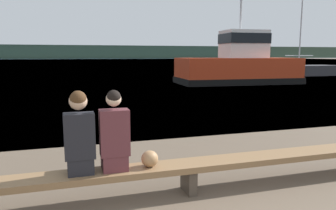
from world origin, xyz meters
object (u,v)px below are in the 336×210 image
(person_right, at_px, (114,136))
(moored_sailboat, at_px, (301,70))
(tugboat_red, at_px, (239,67))
(person_left, at_px, (80,136))
(bench_main, at_px, (189,168))
(shopping_bag, at_px, (150,159))

(person_right, relative_size, moored_sailboat, 0.15)
(tugboat_red, bearing_deg, person_right, 149.38)
(person_right, height_order, tugboat_red, tugboat_red)
(person_left, bearing_deg, bench_main, -0.06)
(shopping_bag, bearing_deg, tugboat_red, 57.46)
(person_right, bearing_deg, tugboat_red, 56.28)
(person_left, height_order, person_right, person_left)
(person_left, xyz_separation_m, moored_sailboat, (20.90, 21.71, -0.42))
(tugboat_red, height_order, moored_sailboat, moored_sailboat)
(bench_main, xyz_separation_m, shopping_bag, (-0.56, -0.00, 0.18))
(bench_main, height_order, person_left, person_left)
(shopping_bag, bearing_deg, moored_sailboat, 47.35)
(tugboat_red, bearing_deg, person_left, 148.32)
(bench_main, bearing_deg, moored_sailboat, 48.16)
(person_right, relative_size, shopping_bag, 4.63)
(moored_sailboat, bearing_deg, tugboat_red, 120.67)
(tugboat_red, distance_m, moored_sailboat, 11.44)
(bench_main, distance_m, person_left, 1.56)
(bench_main, xyz_separation_m, person_left, (-1.46, 0.00, 0.56))
(tugboat_red, relative_size, moored_sailboat, 1.21)
(tugboat_red, bearing_deg, moored_sailboat, -56.42)
(person_left, distance_m, person_right, 0.43)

